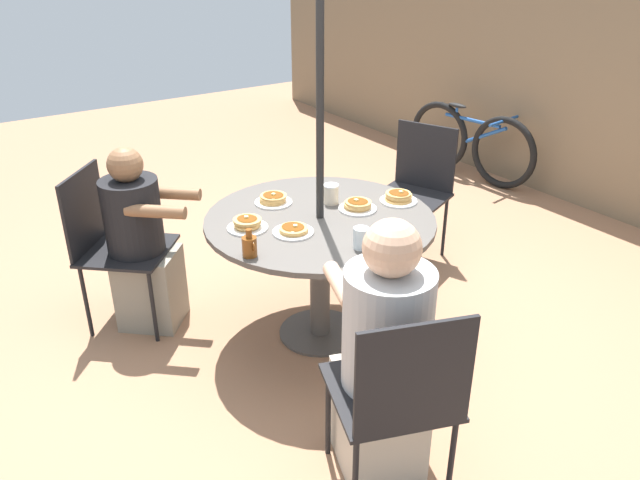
% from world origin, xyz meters
% --- Properties ---
extents(ground_plane, '(12.00, 12.00, 0.00)m').
position_xyz_m(ground_plane, '(0.00, 0.00, 0.00)').
color(ground_plane, '#9E7051').
extents(back_fence, '(10.00, 0.06, 1.71)m').
position_xyz_m(back_fence, '(0.00, 2.97, 0.86)').
color(back_fence, '#7A664C').
rests_on(back_fence, ground).
extents(patio_table, '(1.25, 1.25, 0.75)m').
position_xyz_m(patio_table, '(0.00, 0.00, 0.63)').
color(patio_table, '#4C4742').
rests_on(patio_table, ground).
extents(umbrella_pole, '(0.04, 0.04, 2.05)m').
position_xyz_m(umbrella_pole, '(0.00, 0.00, 1.03)').
color(umbrella_pole, black).
rests_on(umbrella_pole, ground).
extents(patio_chair_north, '(0.61, 0.61, 0.95)m').
position_xyz_m(patio_chair_north, '(-0.46, 1.13, 0.55)').
color(patio_chair_north, black).
rests_on(patio_chair_north, ground).
extents(patio_chair_east, '(0.66, 0.66, 0.95)m').
position_xyz_m(patio_chair_east, '(-0.82, -0.91, 0.55)').
color(patio_chair_east, black).
rests_on(patio_chair_east, ground).
extents(diner_east, '(0.56, 0.57, 1.10)m').
position_xyz_m(diner_east, '(-0.69, -0.77, 0.51)').
color(diner_east, gray).
rests_on(diner_east, ground).
extents(patio_chair_south, '(0.60, 0.60, 0.95)m').
position_xyz_m(patio_chair_south, '(1.15, -0.42, 0.55)').
color(patio_chair_south, black).
rests_on(patio_chair_south, ground).
extents(diner_south, '(0.55, 0.48, 1.20)m').
position_xyz_m(diner_south, '(0.98, -0.36, 0.55)').
color(diner_south, beige).
rests_on(diner_south, ground).
extents(pancake_plate_a, '(0.21, 0.21, 0.06)m').
position_xyz_m(pancake_plate_a, '(0.03, 0.23, 0.77)').
color(pancake_plate_a, white).
rests_on(pancake_plate_a, patio_table).
extents(pancake_plate_b, '(0.21, 0.21, 0.07)m').
position_xyz_m(pancake_plate_b, '(0.07, 0.49, 0.78)').
color(pancake_plate_b, white).
rests_on(pancake_plate_b, patio_table).
extents(pancake_plate_c, '(0.21, 0.21, 0.06)m').
position_xyz_m(pancake_plate_c, '(-0.31, -0.11, 0.77)').
color(pancake_plate_c, white).
rests_on(pancake_plate_c, patio_table).
extents(pancake_plate_d, '(0.21, 0.21, 0.05)m').
position_xyz_m(pancake_plate_d, '(0.09, -0.22, 0.77)').
color(pancake_plate_d, white).
rests_on(pancake_plate_d, patio_table).
extents(pancake_plate_e, '(0.21, 0.21, 0.07)m').
position_xyz_m(pancake_plate_e, '(-0.09, -0.39, 0.78)').
color(pancake_plate_e, white).
rests_on(pancake_plate_e, patio_table).
extents(syrup_bottle, '(0.09, 0.07, 0.14)m').
position_xyz_m(syrup_bottle, '(0.18, -0.53, 0.81)').
color(syrup_bottle, brown).
rests_on(syrup_bottle, patio_table).
extents(coffee_cup, '(0.09, 0.09, 0.11)m').
position_xyz_m(coffee_cup, '(-0.12, 0.16, 0.81)').
color(coffee_cup, beige).
rests_on(coffee_cup, patio_table).
extents(drinking_glass_a, '(0.08, 0.08, 0.11)m').
position_xyz_m(drinking_glass_a, '(0.41, -0.04, 0.81)').
color(drinking_glass_a, silver).
rests_on(drinking_glass_a, patio_table).
extents(bicycle, '(1.39, 0.44, 0.69)m').
position_xyz_m(bicycle, '(-1.37, 2.65, 0.34)').
color(bicycle, black).
rests_on(bicycle, ground).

